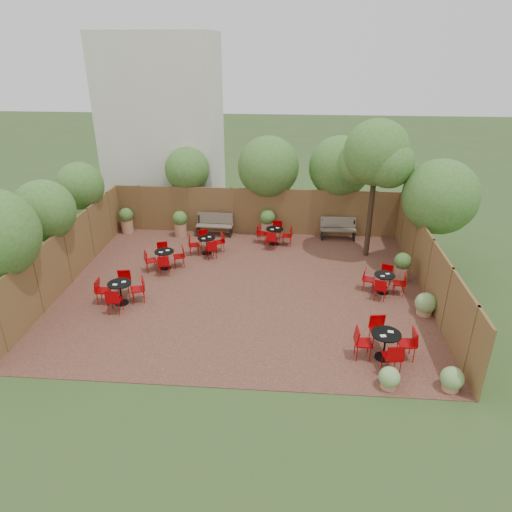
{
  "coord_description": "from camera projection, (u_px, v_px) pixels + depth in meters",
  "views": [
    {
      "loc": [
        1.53,
        -13.82,
        7.7
      ],
      "look_at": [
        0.39,
        0.5,
        1.0
      ],
      "focal_mm": 32.86,
      "sensor_mm": 36.0,
      "label": 1
    }
  ],
  "objects": [
    {
      "name": "overhang_foliage",
      "position": [
        236.0,
        187.0,
        17.19
      ],
      "size": [
        15.89,
        10.9,
        2.6
      ],
      "color": "#386721",
      "rests_on": "ground"
    },
    {
      "name": "fence_right",
      "position": [
        429.0,
        268.0,
        14.99
      ],
      "size": [
        0.08,
        10.0,
        2.0
      ],
      "primitive_type": "cube",
      "color": "brown",
      "rests_on": "ground"
    },
    {
      "name": "bistro_tables",
      "position": [
        250.0,
        275.0,
        15.85
      ],
      "size": [
        9.88,
        8.81,
        0.88
      ],
      "color": "black",
      "rests_on": "courtyard_paving"
    },
    {
      "name": "courtyard_tree",
      "position": [
        376.0,
        157.0,
        16.63
      ],
      "size": [
        2.59,
        2.49,
        5.18
      ],
      "rotation": [
        0.0,
        0.0,
        -0.36
      ],
      "color": "black",
      "rests_on": "courtyard_paving"
    },
    {
      "name": "fence_left",
      "position": [
        67.0,
        256.0,
        15.86
      ],
      "size": [
        0.08,
        10.0,
        2.0
      ],
      "primitive_type": "cube",
      "color": "brown",
      "rests_on": "ground"
    },
    {
      "name": "ground",
      "position": [
        243.0,
        289.0,
        15.85
      ],
      "size": [
        80.0,
        80.0,
        0.0
      ],
      "primitive_type": "plane",
      "color": "#354F23",
      "rests_on": "ground"
    },
    {
      "name": "low_shrubs",
      "position": [
        425.0,
        340.0,
        12.61
      ],
      "size": [
        2.27,
        4.05,
        0.7
      ],
      "color": "#AA7255",
      "rests_on": "courtyard_paving"
    },
    {
      "name": "fence_back",
      "position": [
        255.0,
        211.0,
        19.94
      ],
      "size": [
        12.0,
        0.08,
        2.0
      ],
      "primitive_type": "cube",
      "color": "brown",
      "rests_on": "ground"
    },
    {
      "name": "park_bench_left",
      "position": [
        215.0,
        224.0,
        19.94
      ],
      "size": [
        1.56,
        0.57,
        0.95
      ],
      "rotation": [
        0.0,
        0.0,
        -0.05
      ],
      "color": "brown",
      "rests_on": "courtyard_paving"
    },
    {
      "name": "planters",
      "position": [
        232.0,
        230.0,
        19.06
      ],
      "size": [
        11.51,
        4.35,
        1.16
      ],
      "color": "#AA7255",
      "rests_on": "courtyard_paving"
    },
    {
      "name": "neighbour_building",
      "position": [
        164.0,
        126.0,
        21.71
      ],
      "size": [
        5.0,
        4.0,
        8.0
      ],
      "primitive_type": "cube",
      "color": "silver",
      "rests_on": "ground"
    },
    {
      "name": "courtyard_paving",
      "position": [
        243.0,
        288.0,
        15.85
      ],
      "size": [
        12.0,
        10.0,
        0.02
      ],
      "primitive_type": "cube",
      "color": "#3B2018",
      "rests_on": "ground"
    },
    {
      "name": "park_bench_right",
      "position": [
        338.0,
        228.0,
        19.57
      ],
      "size": [
        1.48,
        0.49,
        0.91
      ],
      "rotation": [
        0.0,
        0.0,
        0.01
      ],
      "color": "brown",
      "rests_on": "courtyard_paving"
    }
  ]
}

